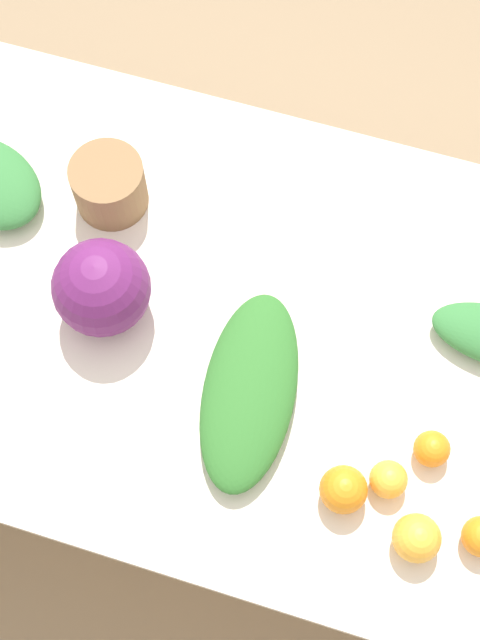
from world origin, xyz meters
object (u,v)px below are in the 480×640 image
orange_1 (417,538)px  orange_3 (343,490)px  greens_bunch_kale (250,390)px  paper_bag (109,185)px  orange_0 (432,449)px  orange_5 (388,479)px  cabbage_purple (101,288)px

orange_1 → orange_3: same height
greens_bunch_kale → paper_bag: bearing=-39.5°
paper_bag → orange_0: paper_bag is taller
paper_bag → greens_bunch_kale: bearing=140.5°
orange_5 → greens_bunch_kale: bearing=-16.9°
greens_bunch_kale → orange_0: greens_bunch_kale is taller
orange_3 → orange_5: bearing=-149.5°
orange_0 → orange_3: size_ratio=0.77×
orange_3 → orange_5: (-0.07, -0.04, -0.01)m
orange_0 → orange_5: 0.09m
greens_bunch_kale → orange_3: (-0.20, 0.12, 0.01)m
orange_3 → cabbage_purple: bearing=-22.8°
orange_5 → orange_0: bearing=-129.0°
greens_bunch_kale → orange_1: 0.38m
greens_bunch_kale → orange_3: 0.24m
greens_bunch_kale → orange_3: size_ratio=4.53×
cabbage_purple → orange_0: 0.65m
paper_bag → orange_5: bearing=148.9°
cabbage_purple → orange_1: bearing=158.3°
paper_bag → greens_bunch_kale: paper_bag is taller
greens_bunch_kale → orange_3: orange_3 is taller
cabbage_purple → greens_bunch_kale: cabbage_purple is taller
cabbage_purple → greens_bunch_kale: (-0.30, 0.09, -0.06)m
orange_1 → orange_0: bearing=-87.5°
orange_0 → orange_3: bearing=41.6°
cabbage_purple → orange_3: (-0.51, 0.21, -0.05)m
greens_bunch_kale → orange_0: 0.33m
cabbage_purple → orange_5: size_ratio=2.70×
cabbage_purple → greens_bunch_kale: bearing=163.6°
paper_bag → orange_3: 0.72m
orange_5 → cabbage_purple: bearing=-16.6°
cabbage_purple → greens_bunch_kale: 0.32m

